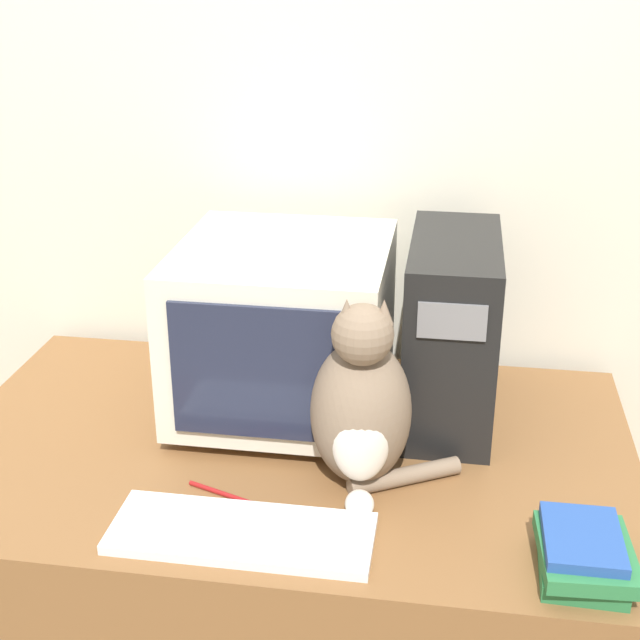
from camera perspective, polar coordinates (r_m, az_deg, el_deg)
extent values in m
cube|color=beige|center=(2.07, 0.30, 11.90)|extent=(7.00, 0.05, 2.50)
cube|color=brown|center=(2.02, -1.96, -16.74)|extent=(1.38, 0.86, 0.72)
cube|color=beige|center=(1.93, -2.22, -5.31)|extent=(0.30, 0.27, 0.02)
cube|color=beige|center=(1.85, -2.31, -0.31)|extent=(0.43, 0.45, 0.34)
cube|color=#1E2338|center=(1.65, -3.83, -3.43)|extent=(0.34, 0.01, 0.27)
cube|color=black|center=(1.85, 8.39, -0.62)|extent=(0.18, 0.40, 0.38)
cube|color=slate|center=(1.62, 8.45, -0.10)|extent=(0.13, 0.01, 0.07)
cube|color=silver|center=(1.55, -5.03, -13.45)|extent=(0.45, 0.16, 0.02)
cube|color=silver|center=(1.55, -5.05, -13.14)|extent=(0.40, 0.13, 0.00)
ellipsoid|color=#7A6651|center=(1.63, 2.63, -5.88)|extent=(0.21, 0.22, 0.28)
ellipsoid|color=beige|center=(1.58, 2.61, -7.86)|extent=(0.11, 0.07, 0.15)
sphere|color=#7A6651|center=(1.53, 2.74, -0.93)|extent=(0.12, 0.12, 0.11)
cone|color=#7A6651|center=(1.51, 1.72, 0.56)|extent=(0.03, 0.03, 0.04)
cone|color=#7A6651|center=(1.51, 4.12, 0.52)|extent=(0.03, 0.03, 0.04)
ellipsoid|color=beige|center=(1.60, 2.54, -11.69)|extent=(0.06, 0.08, 0.04)
cylinder|color=#7A6651|center=(1.68, 5.43, -9.91)|extent=(0.21, 0.14, 0.03)
cube|color=#28703D|center=(1.53, 16.39, -14.81)|extent=(0.14, 0.17, 0.03)
cube|color=#28703D|center=(1.51, 16.66, -14.12)|extent=(0.15, 0.19, 0.03)
cube|color=#234793|center=(1.50, 16.46, -13.26)|extent=(0.12, 0.16, 0.02)
cylinder|color=maroon|center=(1.66, -6.28, -10.97)|extent=(0.14, 0.06, 0.01)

